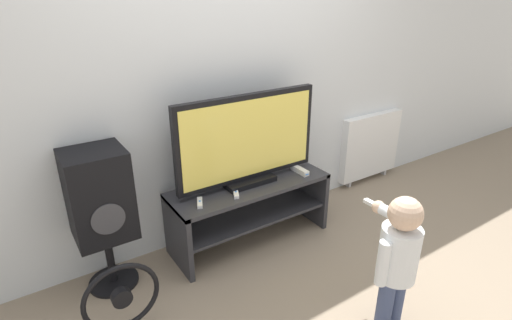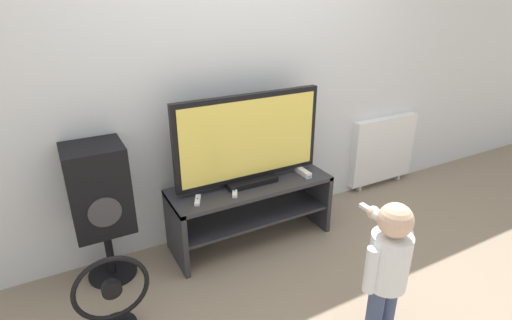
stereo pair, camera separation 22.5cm
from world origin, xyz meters
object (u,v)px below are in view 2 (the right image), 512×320
Objects in this scene: child at (388,261)px; radiator at (383,150)px; floor_fan at (113,299)px; remote_primary at (198,200)px; game_console at (303,172)px; television at (249,141)px; speaker_tower at (99,192)px; remote_secondary at (235,192)px.

radiator is at bearing 45.51° from child.
radiator reaches higher than floor_fan.
floor_fan is 2.76m from radiator.
remote_primary reaches higher than floor_fan.
child is at bearing -101.33° from game_console.
child is at bearing -28.68° from floor_fan.
television is 8.46× the size of remote_primary.
remote_primary is 0.14× the size of speaker_tower.
remote_primary is 1.00× the size of remote_secondary.
game_console is 0.36× the size of floor_fan.
television is 1.33× the size of child.
game_console is 1.37× the size of remote_secondary.
speaker_tower is (-0.59, 0.16, 0.14)m from remote_primary.
remote_secondary is 1.78m from radiator.
speaker_tower reaches higher than child.
television reaches higher than floor_fan.
remote_primary is at bearing -171.52° from radiator.
remote_primary is at bearing 29.61° from floor_fan.
child is at bearing -59.07° from remote_primary.
floor_fan is at bearing 151.32° from child.
game_console is 0.60m from remote_secondary.
game_console is 0.24× the size of radiator.
remote_primary is 0.27m from remote_secondary.
television reaches higher than child.
television is at bearing -3.35° from speaker_tower.
remote_secondary is 0.18× the size of radiator.
floor_fan is (-1.31, 0.71, -0.27)m from child.
game_console reaches higher than remote_primary.
television is 1.64m from radiator.
speaker_tower is 1.87× the size of floor_fan.
child is at bearing -80.05° from television.
radiator is (2.67, 0.67, 0.15)m from floor_fan.
floor_fan is at bearing -150.39° from remote_primary.
television is at bearing -172.55° from radiator.
radiator is (2.01, 0.30, -0.12)m from remote_primary.
game_console is (0.43, -0.08, -0.31)m from television.
child is 1.95m from radiator.
remote_primary is 0.80m from floor_fan.
child reaches higher than radiator.
speaker_tower reaches higher than game_console.
speaker_tower is (-0.86, 0.17, 0.14)m from remote_secondary.
television is 0.53m from game_console.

